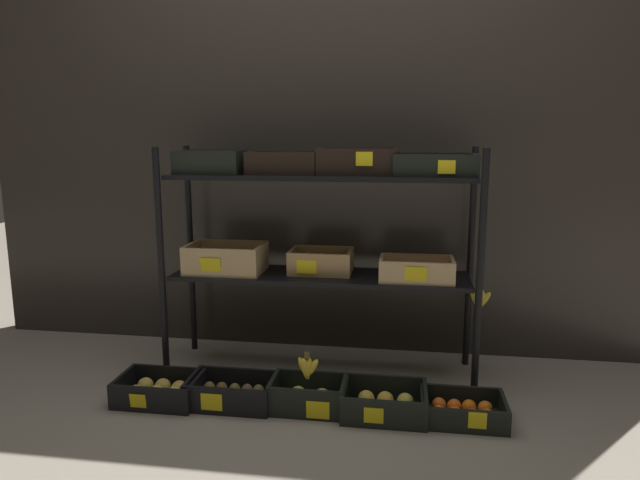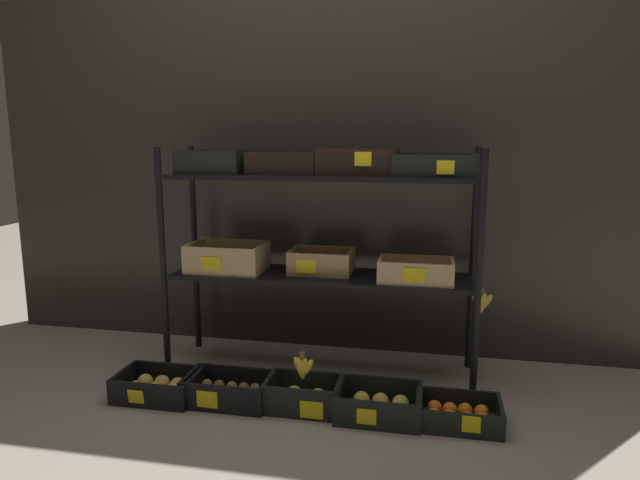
% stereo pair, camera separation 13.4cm
% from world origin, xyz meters
% --- Properties ---
extents(ground_plane, '(10.00, 10.00, 0.00)m').
position_xyz_m(ground_plane, '(0.00, 0.00, 0.00)').
color(ground_plane, gray).
extents(storefront_wall, '(3.87, 0.12, 1.92)m').
position_xyz_m(storefront_wall, '(0.00, 0.39, 0.96)').
color(storefront_wall, '#2D2823').
rests_on(storefront_wall, ground_plane).
extents(display_rack, '(1.59, 0.41, 1.11)m').
position_xyz_m(display_rack, '(-0.01, 0.00, 0.77)').
color(display_rack, black).
rests_on(display_rack, ground_plane).
extents(crate_ground_apple_gold, '(0.36, 0.25, 0.11)m').
position_xyz_m(crate_ground_apple_gold, '(-0.66, -0.44, 0.04)').
color(crate_ground_apple_gold, black).
rests_on(crate_ground_apple_gold, ground_plane).
extents(crate_ground_kiwi, '(0.37, 0.23, 0.12)m').
position_xyz_m(crate_ground_kiwi, '(-0.33, -0.42, 0.05)').
color(crate_ground_kiwi, black).
rests_on(crate_ground_kiwi, ground_plane).
extents(crate_ground_center_apple_gold, '(0.32, 0.21, 0.13)m').
position_xyz_m(crate_ground_center_apple_gold, '(0.01, -0.41, 0.05)').
color(crate_ground_center_apple_gold, black).
rests_on(crate_ground_center_apple_gold, ground_plane).
extents(crate_ground_right_apple_gold, '(0.35, 0.26, 0.12)m').
position_xyz_m(crate_ground_right_apple_gold, '(0.34, -0.42, 0.05)').
color(crate_ground_right_apple_gold, black).
rests_on(crate_ground_right_apple_gold, ground_plane).
extents(crate_ground_tangerine, '(0.35, 0.24, 0.10)m').
position_xyz_m(crate_ground_tangerine, '(0.66, -0.42, 0.04)').
color(crate_ground_tangerine, black).
rests_on(crate_ground_tangerine, ground_plane).
extents(banana_bunch_loose, '(0.11, 0.04, 0.13)m').
position_xyz_m(banana_bunch_loose, '(0.01, -0.41, 0.19)').
color(banana_bunch_loose, brown).
rests_on(banana_bunch_loose, crate_ground_center_apple_gold).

